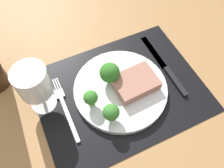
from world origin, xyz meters
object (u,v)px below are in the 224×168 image
at_px(knife, 167,69).
at_px(fork, 65,107).
at_px(wine_glass, 34,84).
at_px(plate, 120,89).
at_px(steak, 135,83).

bearing_deg(knife, fork, 178.07).
bearing_deg(wine_glass, knife, -7.81).
xyz_separation_m(plate, knife, (0.15, 0.01, -0.00)).
height_order(fork, wine_glass, wine_glass).
distance_m(plate, knife, 0.15).
bearing_deg(plate, fork, 174.59).
bearing_deg(fork, wine_glass, 141.30).
bearing_deg(wine_glass, fork, -40.87).
bearing_deg(knife, plate, -178.16).
distance_m(fork, wine_glass, 0.11).
xyz_separation_m(steak, wine_glass, (-0.23, 0.06, 0.06)).
bearing_deg(fork, steak, -5.40).
bearing_deg(steak, knife, 8.14).
bearing_deg(wine_glass, steak, -15.23).
distance_m(knife, wine_glass, 0.36).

